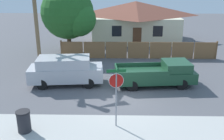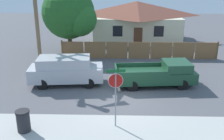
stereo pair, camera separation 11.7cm
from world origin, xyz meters
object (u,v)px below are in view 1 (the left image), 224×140
red_suv (66,70)px  orange_pickup (158,74)px  house (135,20)px  stop_sign (116,86)px  oak_tree (70,14)px  trash_bin (24,121)px

red_suv → orange_pickup: size_ratio=0.93×
house → stop_sign: size_ratio=3.28×
house → orange_pickup: (0.70, -13.63, -1.47)m
oak_tree → trash_bin: size_ratio=5.90×
house → red_suv: bearing=-111.9°
house → orange_pickup: bearing=-87.1°
stop_sign → trash_bin: 4.61m
stop_sign → oak_tree: bearing=101.5°
red_suv → orange_pickup: red_suv is taller
house → oak_tree: oak_tree is taller
orange_pickup → red_suv: bearing=174.8°
house → orange_pickup: 13.73m
house → red_suv: 14.77m
stop_sign → trash_bin: size_ratio=2.93×
oak_tree → orange_pickup: oak_tree is taller
red_suv → stop_sign: (3.42, -5.23, 1.07)m
trash_bin → red_suv: bearing=81.4°
oak_tree → house: bearing=42.2°
orange_pickup → stop_sign: (-2.78, -5.25, 1.30)m
oak_tree → red_suv: 8.34m
house → oak_tree: bearing=-137.8°
orange_pickup → oak_tree: bearing=126.9°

